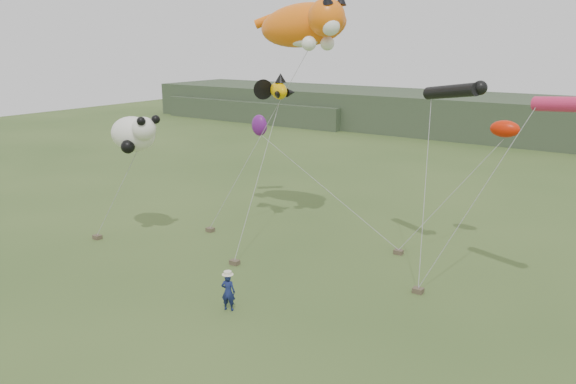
# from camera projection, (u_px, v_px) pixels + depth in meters

# --- Properties ---
(ground) EXTENTS (120.00, 120.00, 0.00)m
(ground) POSITION_uv_depth(u_px,v_px,m) (235.00, 308.00, 20.48)
(ground) COLOR #385123
(ground) RESTS_ON ground
(headland) EXTENTS (90.00, 13.00, 4.00)m
(headland) POSITION_uv_depth(u_px,v_px,m) (491.00, 118.00, 57.27)
(headland) COLOR #2D3D28
(headland) RESTS_ON ground
(festival_attendant) EXTENTS (0.60, 0.50, 1.42)m
(festival_attendant) POSITION_uv_depth(u_px,v_px,m) (228.00, 292.00, 20.16)
(festival_attendant) COLOR #151F51
(festival_attendant) RESTS_ON ground
(sandbag_anchors) EXTENTS (15.78, 6.83, 0.20)m
(sandbag_anchors) POSITION_uv_depth(u_px,v_px,m) (263.00, 252.00, 25.64)
(sandbag_anchors) COLOR brown
(sandbag_anchors) RESTS_ON ground
(cat_kite) EXTENTS (5.94, 3.17, 2.59)m
(cat_kite) POSITION_uv_depth(u_px,v_px,m) (308.00, 24.00, 26.12)
(cat_kite) COLOR orange
(cat_kite) RESTS_ON ground
(fish_kite) EXTENTS (2.71, 1.79, 1.30)m
(fish_kite) POSITION_uv_depth(u_px,v_px,m) (272.00, 89.00, 26.77)
(fish_kite) COLOR #E9AB00
(fish_kite) RESTS_ON ground
(tube_kites) EXTENTS (7.79, 3.64, 0.98)m
(tube_kites) POSITION_uv_depth(u_px,v_px,m) (509.00, 96.00, 20.89)
(tube_kites) COLOR black
(tube_kites) RESTS_ON ground
(panda_kite) EXTENTS (2.88, 1.86, 1.79)m
(panda_kite) POSITION_uv_depth(u_px,v_px,m) (134.00, 133.00, 26.15)
(panda_kite) COLOR white
(panda_kite) RESTS_ON ground
(misc_kites) EXTENTS (14.10, 1.36, 1.78)m
(misc_kites) POSITION_uv_depth(u_px,v_px,m) (364.00, 127.00, 27.96)
(misc_kites) COLOR red
(misc_kites) RESTS_ON ground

